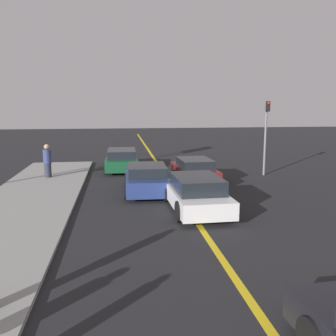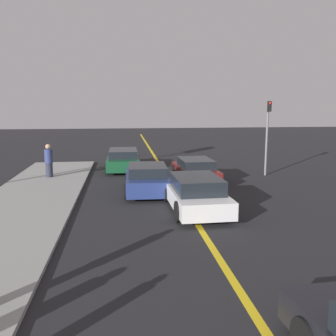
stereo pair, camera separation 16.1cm
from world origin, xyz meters
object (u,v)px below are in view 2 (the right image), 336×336
object	(u,v)px
car_far_distant	(147,179)
car_parked_left_lot	(195,171)
traffic_light	(267,130)
car_ahead_center	(196,193)
car_oncoming_far	(123,159)
pedestrian_by_sign	(49,161)

from	to	relation	value
car_far_distant	car_parked_left_lot	world-z (taller)	car_far_distant
car_parked_left_lot	traffic_light	bearing A→B (deg)	16.42
car_ahead_center	traffic_light	bearing A→B (deg)	49.07
car_ahead_center	car_far_distant	size ratio (longest dim) A/B	1.10
car_far_distant	traffic_light	distance (m)	7.69
car_far_distant	traffic_light	bearing A→B (deg)	27.14
car_ahead_center	car_oncoming_far	world-z (taller)	car_ahead_center
pedestrian_by_sign	traffic_light	xyz separation A→B (m)	(11.59, -0.41, 1.51)
car_parked_left_lot	traffic_light	world-z (taller)	traffic_light
car_far_distant	traffic_light	size ratio (longest dim) A/B	0.99
car_far_distant	car_oncoming_far	xyz separation A→B (m)	(-1.02, 6.11, -0.01)
pedestrian_by_sign	traffic_light	bearing A→B (deg)	-2.02
car_oncoming_far	traffic_light	xyz separation A→B (m)	(7.75, -2.89, 1.87)
car_far_distant	car_parked_left_lot	distance (m)	3.10
traffic_light	car_far_distant	bearing A→B (deg)	-154.37
car_ahead_center	car_far_distant	distance (m)	3.43
car_oncoming_far	pedestrian_by_sign	xyz separation A→B (m)	(-3.85, -2.48, 0.36)
car_parked_left_lot	traffic_light	size ratio (longest dim) A/B	0.98
car_oncoming_far	pedestrian_by_sign	world-z (taller)	pedestrian_by_sign
pedestrian_by_sign	traffic_light	distance (m)	11.70
car_oncoming_far	traffic_light	distance (m)	8.47
car_oncoming_far	pedestrian_by_sign	distance (m)	4.59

